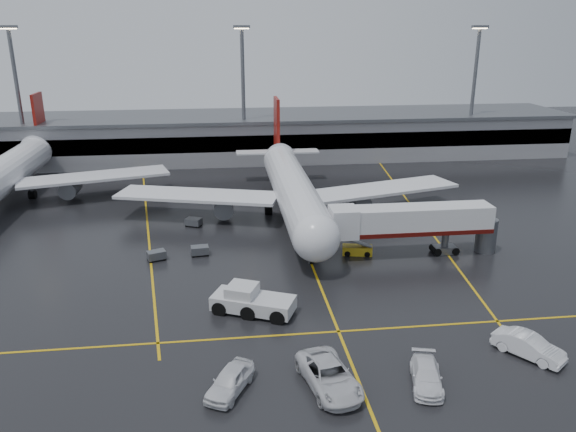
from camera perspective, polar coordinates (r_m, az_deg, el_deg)
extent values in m
plane|color=black|center=(69.58, 1.44, -2.53)|extent=(220.00, 220.00, 0.00)
cube|color=gold|center=(69.58, 1.44, -2.52)|extent=(0.25, 90.00, 0.02)
cube|color=gold|center=(50.05, 5.18, -11.64)|extent=(60.00, 0.25, 0.02)
cube|color=gold|center=(78.98, -14.17, -0.47)|extent=(9.99, 69.35, 0.02)
cube|color=gold|center=(83.03, 12.80, 0.59)|extent=(7.57, 69.64, 0.02)
cube|color=gray|center=(114.51, -2.08, 8.08)|extent=(120.00, 18.00, 8.00)
cube|color=black|center=(105.81, -1.66, 7.46)|extent=(120.00, 0.40, 3.00)
cube|color=#595B60|center=(113.78, -2.10, 10.20)|extent=(122.00, 19.00, 0.60)
cylinder|color=#595B60|center=(112.56, -25.72, 10.46)|extent=(0.70, 0.70, 25.00)
cube|color=#595B60|center=(111.83, -26.68, 16.87)|extent=(3.00, 1.20, 0.50)
cube|color=#FFE5B2|center=(111.83, -26.65, 16.72)|extent=(2.60, 0.90, 0.20)
cylinder|color=#595B60|center=(106.96, -4.57, 11.88)|extent=(0.70, 0.70, 25.00)
cube|color=#595B60|center=(106.19, -4.76, 18.69)|extent=(3.00, 1.20, 0.50)
cube|color=#FFE5B2|center=(106.19, -4.75, 18.53)|extent=(2.60, 0.90, 0.20)
cylinder|color=#595B60|center=(117.83, 18.35, 11.65)|extent=(0.70, 0.70, 25.00)
cube|color=#595B60|center=(117.13, 19.01, 17.80)|extent=(3.00, 1.20, 0.50)
cube|color=#FFE5B2|center=(117.13, 18.99, 17.65)|extent=(2.60, 0.90, 0.20)
cylinder|color=silver|center=(75.74, 0.58, 2.63)|extent=(5.20, 36.00, 5.20)
sphere|color=silver|center=(58.86, 2.89, -2.23)|extent=(5.20, 5.20, 5.20)
cone|color=silver|center=(95.81, -1.08, 6.45)|extent=(4.94, 8.00, 4.94)
cube|color=maroon|center=(95.86, -1.16, 9.44)|extent=(0.50, 5.50, 8.50)
cube|color=silver|center=(95.77, -1.08, 6.57)|extent=(14.00, 3.00, 0.25)
cube|color=silver|center=(77.34, -9.22, 2.11)|extent=(22.80, 11.83, 0.40)
cube|color=silver|center=(80.51, 9.61, 2.75)|extent=(22.80, 11.83, 0.40)
cylinder|color=#595B60|center=(76.72, -6.58, 1.00)|extent=(2.60, 4.50, 2.60)
cylinder|color=#595B60|center=(79.07, 7.32, 1.51)|extent=(2.60, 4.50, 2.60)
cylinder|color=#595B60|center=(62.80, 2.37, -3.98)|extent=(0.56, 0.56, 2.00)
cylinder|color=#595B60|center=(79.19, -2.01, 0.92)|extent=(0.56, 0.56, 2.00)
cylinder|color=#595B60|center=(79.97, 2.56, 1.09)|extent=(0.56, 0.56, 2.00)
cylinder|color=black|center=(63.01, 2.37, -4.44)|extent=(0.40, 1.10, 1.10)
cylinder|color=black|center=(79.33, -2.01, 0.62)|extent=(1.00, 1.40, 1.40)
cylinder|color=black|center=(80.10, 2.56, 0.79)|extent=(1.00, 1.40, 1.40)
cylinder|color=silver|center=(92.55, -27.31, 3.51)|extent=(5.20, 36.00, 5.20)
cone|color=silver|center=(111.86, -23.86, 6.65)|extent=(4.94, 8.00, 4.94)
cube|color=maroon|center=(112.01, -24.05, 9.20)|extent=(0.50, 5.50, 8.50)
cube|color=silver|center=(111.83, -23.87, 6.75)|extent=(14.00, 3.00, 0.25)
cube|color=silver|center=(90.93, -19.13, 3.82)|extent=(22.80, 11.83, 0.40)
cylinder|color=#595B60|center=(91.15, -21.30, 2.69)|extent=(2.60, 4.50, 2.60)
cylinder|color=#595B60|center=(95.01, -24.63, 2.24)|extent=(0.56, 0.56, 2.00)
cylinder|color=black|center=(95.13, -24.60, 1.98)|extent=(1.00, 1.40, 1.40)
cube|color=silver|center=(65.42, 12.70, -0.31)|extent=(18.00, 3.20, 3.00)
cube|color=#460A06|center=(65.85, 12.62, -1.38)|extent=(18.00, 3.30, 0.50)
cube|color=silver|center=(63.19, 5.67, -0.61)|extent=(3.00, 3.40, 3.30)
cylinder|color=#595B60|center=(67.81, 15.72, -2.48)|extent=(0.80, 0.80, 3.00)
cube|color=#595B60|center=(68.19, 15.64, -3.31)|extent=(2.60, 1.60, 0.90)
cylinder|color=#595B60|center=(69.69, 19.56, -1.87)|extent=(2.40, 2.40, 4.00)
cylinder|color=black|center=(67.78, 14.78, -3.36)|extent=(0.90, 1.80, 0.90)
cylinder|color=black|center=(68.61, 16.49, -3.25)|extent=(0.90, 1.80, 0.90)
cube|color=silver|center=(52.54, -3.56, -8.82)|extent=(8.17, 5.84, 1.30)
cube|color=silver|center=(52.40, -4.71, -7.60)|extent=(3.43, 3.43, 1.08)
cube|color=black|center=(52.40, -4.71, -7.60)|extent=(3.09, 3.09, 0.98)
cylinder|color=black|center=(53.67, -6.41, -8.74)|extent=(2.60, 3.55, 1.41)
cylinder|color=black|center=(52.72, -3.55, -9.19)|extent=(2.60, 3.55, 1.41)
cylinder|color=black|center=(51.91, -0.59, -9.63)|extent=(2.60, 3.55, 1.41)
cube|color=gold|center=(65.81, 7.07, -3.47)|extent=(3.65, 2.11, 1.05)
cube|color=#595B60|center=(65.44, 7.11, -2.65)|extent=(3.41, 1.53, 1.20)
cylinder|color=black|center=(65.87, 6.07, -3.63)|extent=(0.99, 1.72, 0.67)
cylinder|color=black|center=(65.96, 8.06, -3.68)|extent=(0.99, 1.72, 0.67)
imported|color=silver|center=(42.77, 4.23, -15.93)|extent=(4.60, 7.51, 1.94)
imported|color=white|center=(44.24, 13.93, -15.53)|extent=(3.38, 5.65, 1.53)
imported|color=white|center=(50.03, 23.32, -12.07)|extent=(4.94, 5.68, 1.85)
imported|color=silver|center=(42.54, -5.94, -16.36)|extent=(4.26, 5.53, 1.76)
cube|color=#595B60|center=(65.80, -8.98, -3.44)|extent=(2.13, 1.50, 0.90)
cylinder|color=black|center=(65.48, -9.62, -4.04)|extent=(0.40, 0.20, 0.40)
cylinder|color=black|center=(65.57, -8.23, -3.93)|extent=(0.40, 0.20, 0.40)
cylinder|color=black|center=(66.41, -9.68, -3.71)|extent=(0.40, 0.20, 0.40)
cylinder|color=black|center=(66.49, -8.31, -3.61)|extent=(0.40, 0.20, 0.40)
cube|color=#595B60|center=(65.41, -13.28, -3.87)|extent=(2.33, 1.93, 0.90)
cylinder|color=black|center=(64.97, -13.81, -4.52)|extent=(0.40, 0.20, 0.40)
cylinder|color=black|center=(65.33, -12.45, -4.28)|extent=(0.40, 0.20, 0.40)
cylinder|color=black|center=(65.87, -14.03, -4.21)|extent=(0.40, 0.20, 0.40)
cylinder|color=black|center=(66.22, -12.69, -3.98)|extent=(0.40, 0.20, 0.40)
cube|color=#595B60|center=(75.37, -9.60, -0.56)|extent=(2.36, 2.00, 0.90)
cylinder|color=black|center=(75.46, -10.30, -0.96)|extent=(0.40, 0.20, 0.40)
cylinder|color=black|center=(74.76, -9.20, -1.08)|extent=(0.40, 0.20, 0.40)
cylinder|color=black|center=(76.29, -9.96, -0.72)|extent=(0.40, 0.20, 0.40)
cylinder|color=black|center=(75.61, -8.88, -0.84)|extent=(0.40, 0.20, 0.40)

